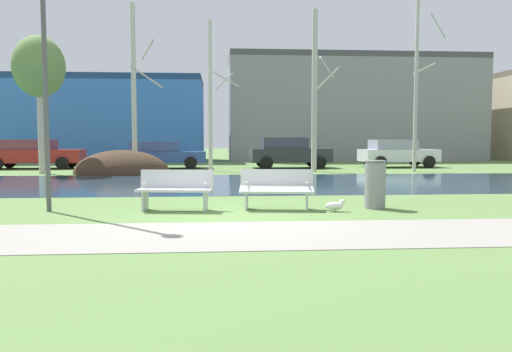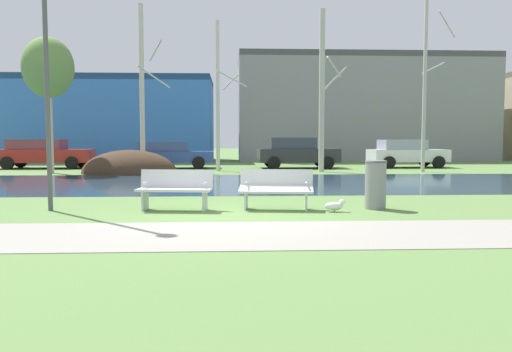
% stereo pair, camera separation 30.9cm
% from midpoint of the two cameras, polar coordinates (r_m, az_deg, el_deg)
% --- Properties ---
extents(ground_plane, '(120.00, 120.00, 0.00)m').
position_cam_midpoint_polar(ground_plane, '(19.97, -4.27, -0.20)').
color(ground_plane, '#5B7F42').
extents(paved_path_strip, '(60.00, 2.42, 0.01)m').
position_cam_midpoint_polar(paved_path_strip, '(8.16, -4.19, -6.66)').
color(paved_path_strip, gray).
rests_on(paved_path_strip, ground).
extents(river_band, '(80.00, 8.04, 0.01)m').
position_cam_midpoint_polar(river_band, '(17.57, -4.26, -0.80)').
color(river_band, '#284256').
rests_on(river_band, ground).
extents(soil_mound, '(4.21, 3.15, 2.09)m').
position_cam_midpoint_polar(soil_mound, '(23.16, -15.29, 0.27)').
color(soil_mound, '#423021').
rests_on(soil_mound, ground).
extents(bench_left, '(1.66, 0.75, 0.87)m').
position_cam_midpoint_polar(bench_left, '(10.99, -9.90, -1.42)').
color(bench_left, silver).
rests_on(bench_left, ground).
extents(bench_right, '(1.66, 0.75, 0.87)m').
position_cam_midpoint_polar(bench_right, '(11.00, 1.54, -1.36)').
color(bench_right, silver).
rests_on(bench_right, ground).
extents(trash_bin, '(0.49, 0.49, 1.07)m').
position_cam_midpoint_polar(trash_bin, '(11.41, 12.57, -0.85)').
color(trash_bin, gray).
rests_on(trash_bin, ground).
extents(seagull, '(0.46, 0.17, 0.27)m').
position_cam_midpoint_polar(seagull, '(10.81, 8.19, -3.31)').
color(seagull, white).
rests_on(seagull, ground).
extents(streetlamp, '(0.32, 0.32, 5.99)m').
position_cam_midpoint_polar(streetlamp, '(11.80, -23.63, 15.58)').
color(streetlamp, '#4C4C51').
rests_on(streetlamp, ground).
extents(birch_far_left, '(2.22, 2.22, 6.03)m').
position_cam_midpoint_polar(birch_far_left, '(24.48, -23.71, 11.16)').
color(birch_far_left, '#BCB7A8').
rests_on(birch_far_left, ground).
extents(birch_left, '(1.48, 2.34, 7.88)m').
position_cam_midpoint_polar(birch_left, '(24.85, -13.95, 9.78)').
color(birch_left, beige).
rests_on(birch_left, ground).
extents(birch_center_left, '(1.49, 2.44, 7.08)m').
position_cam_midpoint_polar(birch_center_left, '(24.16, -5.48, 9.07)').
color(birch_center_left, beige).
rests_on(birch_center_left, ground).
extents(birch_center, '(1.29, 2.03, 7.47)m').
position_cam_midpoint_polar(birch_center, '(23.79, 6.32, 9.59)').
color(birch_center, '#BCB7A8').
rests_on(birch_center, ground).
extents(birch_center_right, '(1.42, 2.20, 8.42)m').
position_cam_midpoint_polar(birch_center_right, '(24.82, 17.39, 10.39)').
color(birch_center_right, '#BCB7A8').
rests_on(birch_center_right, ground).
extents(parked_van_nearest_red, '(4.86, 2.21, 1.50)m').
position_cam_midpoint_polar(parked_van_nearest_red, '(28.44, -24.21, 2.37)').
color(parked_van_nearest_red, maroon).
rests_on(parked_van_nearest_red, ground).
extents(parked_sedan_second_blue, '(4.59, 2.18, 1.40)m').
position_cam_midpoint_polar(parked_sedan_second_blue, '(26.64, -11.16, 2.45)').
color(parked_sedan_second_blue, '#2D4793').
rests_on(parked_sedan_second_blue, ground).
extents(parked_hatch_third_dark, '(4.24, 2.18, 1.60)m').
position_cam_midpoint_polar(parked_hatch_third_dark, '(26.49, 3.35, 2.70)').
color(parked_hatch_third_dark, '#282B30').
rests_on(parked_hatch_third_dark, ground).
extents(parked_wagon_fourth_white, '(4.10, 2.14, 1.49)m').
position_cam_midpoint_polar(parked_wagon_fourth_white, '(28.24, 15.34, 2.56)').
color(parked_wagon_fourth_white, silver).
rests_on(parked_wagon_fourth_white, ground).
extents(building_blue_store, '(15.53, 6.37, 5.67)m').
position_cam_midpoint_polar(building_blue_store, '(36.59, -18.65, 6.05)').
color(building_blue_store, '#3870C6').
rests_on(building_blue_store, ground).
extents(building_grey_warehouse, '(17.88, 6.61, 7.42)m').
position_cam_midpoint_polar(building_grey_warehouse, '(37.97, 10.44, 7.45)').
color(building_grey_warehouse, gray).
rests_on(building_grey_warehouse, ground).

